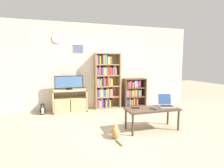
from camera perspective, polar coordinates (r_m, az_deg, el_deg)
ground_plane at (r=3.54m, az=5.24°, el=-16.61°), size 18.00×18.00×0.00m
wall_back at (r=5.56m, az=-3.82°, el=5.76°), size 6.04×0.09×2.60m
tv_stand at (r=5.24m, az=-13.51°, el=-5.26°), size 0.96×0.46×0.65m
television at (r=5.18m, az=-13.85°, el=0.48°), size 0.80×0.18×0.40m
bookshelf_tall at (r=5.45m, az=-2.07°, el=1.00°), size 0.80×0.29×1.71m
bookshelf_short at (r=5.80m, az=6.90°, el=-2.72°), size 0.74×0.29×0.91m
coffee_table at (r=3.80m, az=12.95°, el=-8.44°), size 1.12×0.46×0.47m
laptop at (r=4.01m, az=17.12°, el=-6.01°), size 0.38×0.36×0.27m
remote_near_laptop at (r=3.71m, az=7.72°, el=-7.72°), size 0.17×0.07×0.02m
remote_far_from_laptop at (r=3.71m, az=13.34°, el=-7.86°), size 0.13×0.16×0.02m
cat at (r=3.43m, az=1.16°, el=-15.37°), size 0.20×0.50×0.25m
penguin_figurine at (r=5.18m, az=-21.68°, el=-7.77°), size 0.17×0.15×0.32m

